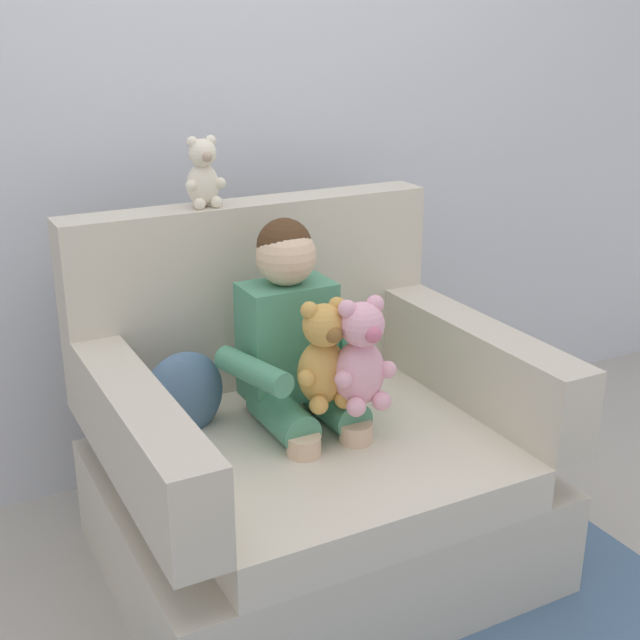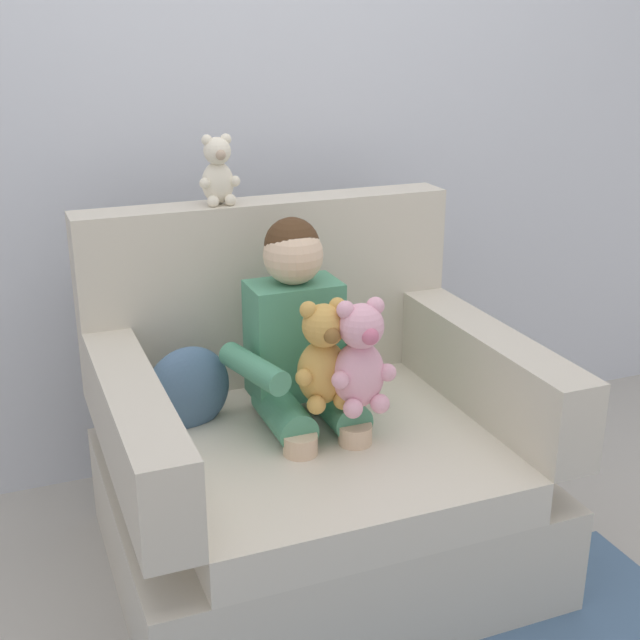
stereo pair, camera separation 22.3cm
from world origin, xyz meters
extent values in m
plane|color=#ADA89E|center=(0.00, 0.00, 0.00)|extent=(8.00, 8.00, 0.00)
cube|color=silver|center=(0.00, 0.79, 1.30)|extent=(6.00, 0.10, 2.60)
cube|color=beige|center=(0.00, 0.00, 0.16)|extent=(1.17, 0.98, 0.32)
cube|color=beige|center=(0.00, -0.07, 0.38)|extent=(0.89, 0.84, 0.12)
cube|color=beige|center=(0.00, 0.42, 0.72)|extent=(1.17, 0.14, 0.58)
cube|color=beige|center=(-0.51, -0.07, 0.56)|extent=(0.14, 0.84, 0.25)
cube|color=beige|center=(0.51, -0.07, 0.56)|extent=(0.14, 0.84, 0.25)
cube|color=#4C9370|center=(-0.01, 0.15, 0.66)|extent=(0.26, 0.16, 0.34)
sphere|color=beige|center=(-0.01, 0.15, 0.91)|extent=(0.17, 0.17, 0.17)
sphere|color=#472D19|center=(-0.01, 0.16, 0.94)|extent=(0.16, 0.16, 0.16)
cylinder|color=#4C9370|center=(-0.09, 0.02, 0.49)|extent=(0.11, 0.26, 0.11)
cylinder|color=beige|center=(-0.09, -0.11, 0.34)|extent=(0.09, 0.09, 0.30)
cylinder|color=#4C9370|center=(0.07, 0.02, 0.49)|extent=(0.11, 0.26, 0.11)
cylinder|color=beige|center=(0.07, -0.11, 0.34)|extent=(0.09, 0.09, 0.30)
cylinder|color=#4C9370|center=(-0.17, 0.03, 0.64)|extent=(0.13, 0.27, 0.07)
cylinder|color=#4C9370|center=(0.15, 0.03, 0.64)|extent=(0.13, 0.27, 0.07)
ellipsoid|color=gold|center=(-0.01, -0.05, 0.64)|extent=(0.14, 0.12, 0.18)
sphere|color=gold|center=(-0.01, -0.06, 0.77)|extent=(0.12, 0.12, 0.12)
sphere|color=brown|center=(-0.01, -0.12, 0.77)|extent=(0.04, 0.04, 0.04)
sphere|color=gold|center=(-0.05, -0.06, 0.82)|extent=(0.05, 0.05, 0.05)
sphere|color=gold|center=(-0.07, -0.09, 0.65)|extent=(0.05, 0.05, 0.05)
sphere|color=gold|center=(-0.04, -0.10, 0.57)|extent=(0.05, 0.05, 0.05)
sphere|color=gold|center=(0.03, -0.06, 0.82)|extent=(0.05, 0.05, 0.05)
sphere|color=gold|center=(0.06, -0.09, 0.65)|extent=(0.05, 0.05, 0.05)
sphere|color=gold|center=(0.03, -0.10, 0.57)|extent=(0.05, 0.05, 0.05)
ellipsoid|color=#EAA8BC|center=(0.08, -0.11, 0.64)|extent=(0.14, 0.12, 0.19)
sphere|color=#EAA8BC|center=(0.08, -0.12, 0.78)|extent=(0.12, 0.12, 0.12)
sphere|color=#CC6684|center=(0.08, -0.17, 0.77)|extent=(0.05, 0.05, 0.05)
sphere|color=#EAA8BC|center=(0.03, -0.11, 0.83)|extent=(0.05, 0.05, 0.05)
sphere|color=#EAA8BC|center=(0.01, -0.14, 0.65)|extent=(0.05, 0.05, 0.05)
sphere|color=#EAA8BC|center=(0.04, -0.16, 0.57)|extent=(0.05, 0.05, 0.05)
sphere|color=#EAA8BC|center=(0.12, -0.11, 0.83)|extent=(0.05, 0.05, 0.05)
sphere|color=#EAA8BC|center=(0.14, -0.14, 0.65)|extent=(0.05, 0.05, 0.05)
sphere|color=#EAA8BC|center=(0.11, -0.16, 0.57)|extent=(0.05, 0.05, 0.05)
ellipsoid|color=silver|center=(-0.15, 0.42, 1.08)|extent=(0.10, 0.08, 0.12)
sphere|color=silver|center=(-0.15, 0.41, 1.17)|extent=(0.08, 0.08, 0.08)
sphere|color=tan|center=(-0.15, 0.38, 1.16)|extent=(0.03, 0.03, 0.03)
sphere|color=silver|center=(-0.18, 0.42, 1.20)|extent=(0.03, 0.03, 0.03)
sphere|color=silver|center=(-0.19, 0.40, 1.08)|extent=(0.03, 0.03, 0.03)
sphere|color=silver|center=(-0.17, 0.38, 1.03)|extent=(0.04, 0.04, 0.04)
sphere|color=silver|center=(-0.12, 0.42, 1.20)|extent=(0.03, 0.03, 0.03)
sphere|color=silver|center=(-0.10, 0.40, 1.08)|extent=(0.03, 0.03, 0.03)
sphere|color=silver|center=(-0.12, 0.38, 1.03)|extent=(0.04, 0.04, 0.04)
ellipsoid|color=slate|center=(-0.32, 0.18, 0.54)|extent=(0.28, 0.18, 0.26)
camera|label=1|loc=(-0.99, -1.90, 1.55)|focal=47.59mm
camera|label=2|loc=(-0.79, -1.99, 1.55)|focal=47.59mm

